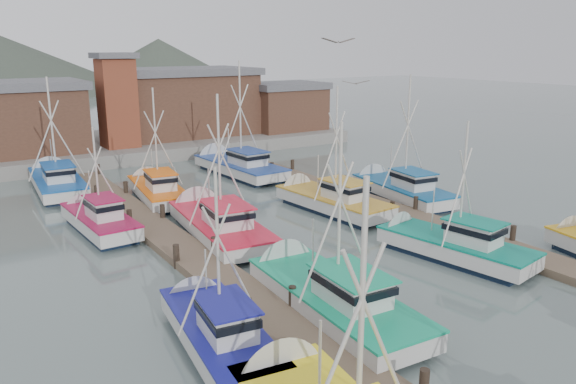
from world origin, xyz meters
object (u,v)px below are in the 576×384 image
boat_8 (216,223)px  boat_12 (156,190)px  lookout_tower (117,100)px  boat_4 (326,295)px

boat_8 → boat_12: bearing=97.3°
lookout_tower → boat_4: bearing=-94.3°
boat_8 → boat_12: boat_8 is taller
lookout_tower → boat_8: size_ratio=0.83×
lookout_tower → boat_4: size_ratio=0.86×
lookout_tower → boat_8: 25.17m
lookout_tower → boat_4: 35.89m
boat_8 → boat_12: size_ratio=1.18×
boat_4 → boat_12: 19.95m
boat_4 → boat_12: bearing=92.8°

